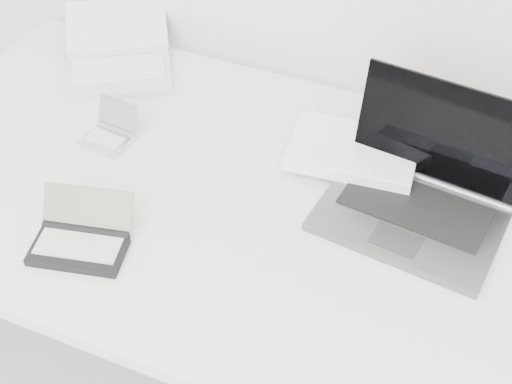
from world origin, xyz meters
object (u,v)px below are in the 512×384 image
at_px(netbook_open_white, 118,61).
at_px(palmtop_charcoal, 81,239).
at_px(desk, 278,223).
at_px(laptop_large, 394,178).

height_order(netbook_open_white, palmtop_charcoal, netbook_open_white).
relative_size(desk, laptop_large, 3.51).
bearing_deg(netbook_open_white, desk, -59.12).
bearing_deg(palmtop_charcoal, laptop_large, 24.11).
bearing_deg(laptop_large, desk, -140.31).
distance_m(desk, laptop_large, 0.23).
distance_m(desk, netbook_open_white, 0.58).
height_order(laptop_large, palmtop_charcoal, laptop_large).
distance_m(netbook_open_white, palmtop_charcoal, 0.56).
height_order(desk, laptop_large, laptop_large).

